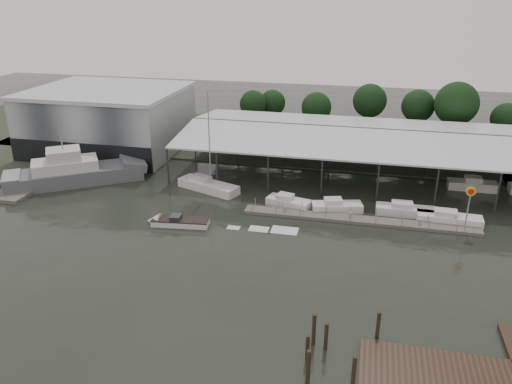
% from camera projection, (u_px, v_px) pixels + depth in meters
% --- Properties ---
extents(ground, '(200.00, 200.00, 0.00)m').
position_uv_depth(ground, '(215.00, 247.00, 54.19)').
color(ground, black).
rests_on(ground, ground).
extents(land_strip_far, '(140.00, 30.00, 0.30)m').
position_uv_depth(land_strip_far, '(283.00, 140.00, 92.00)').
color(land_strip_far, '#383D2E').
rests_on(land_strip_far, ground).
extents(land_strip_west, '(20.00, 40.00, 0.30)m').
position_uv_depth(land_strip_west, '(52.00, 144.00, 89.47)').
color(land_strip_west, '#383D2E').
rests_on(land_strip_west, ground).
extents(storage_warehouse, '(24.50, 20.50, 10.50)m').
position_uv_depth(storage_warehouse, '(109.00, 119.00, 84.96)').
color(storage_warehouse, '#A2A8AD').
rests_on(storage_warehouse, ground).
extents(covered_boat_shed, '(58.24, 24.00, 6.96)m').
position_uv_depth(covered_boat_shed, '(380.00, 134.00, 73.56)').
color(covered_boat_shed, silver).
rests_on(covered_boat_shed, ground).
extents(trawler_dock, '(3.00, 18.00, 0.50)m').
position_uv_depth(trawler_dock, '(47.00, 178.00, 72.93)').
color(trawler_dock, '#635E57').
rests_on(trawler_dock, ground).
extents(floating_dock, '(28.00, 2.00, 1.40)m').
position_uv_depth(floating_dock, '(359.00, 220.00, 60.01)').
color(floating_dock, '#635E57').
rests_on(floating_dock, ground).
extents(shell_fuel_sign, '(1.10, 0.18, 5.55)m').
position_uv_depth(shell_fuel_sign, '(469.00, 200.00, 56.10)').
color(shell_fuel_sign, gray).
rests_on(shell_fuel_sign, ground).
extents(boardwalk_platform, '(15.00, 12.00, 0.50)m').
position_uv_depth(boardwalk_platform, '(482.00, 383.00, 35.26)').
color(boardwalk_platform, '#352515').
rests_on(boardwalk_platform, ground).
extents(grey_trawler, '(18.94, 15.14, 8.84)m').
position_uv_depth(grey_trawler, '(76.00, 172.00, 71.47)').
color(grey_trawler, '#575B60').
rests_on(grey_trawler, ground).
extents(white_sailboat, '(9.41, 5.75, 14.07)m').
position_uv_depth(white_sailboat, '(208.00, 186.00, 69.12)').
color(white_sailboat, white).
rests_on(white_sailboat, ground).
extents(speedboat_underway, '(18.40, 4.05, 2.00)m').
position_uv_depth(speedboat_underway, '(175.00, 222.00, 59.08)').
color(speedboat_underway, white).
rests_on(speedboat_underway, ground).
extents(moored_cruiser_0, '(6.03, 3.58, 1.70)m').
position_uv_depth(moored_cruiser_0, '(288.00, 202.00, 63.96)').
color(moored_cruiser_0, white).
rests_on(moored_cruiser_0, ground).
extents(moored_cruiser_1, '(6.61, 3.69, 1.70)m').
position_uv_depth(moored_cruiser_1, '(336.00, 206.00, 62.67)').
color(moored_cruiser_1, white).
rests_on(moored_cruiser_1, ground).
extents(moored_cruiser_2, '(7.26, 2.21, 1.70)m').
position_uv_depth(moored_cruiser_2, '(405.00, 210.00, 61.63)').
color(moored_cruiser_2, white).
rests_on(moored_cruiser_2, ground).
extents(moored_cruiser_3, '(7.54, 2.52, 1.70)m').
position_uv_depth(moored_cruiser_3, '(449.00, 218.00, 59.42)').
color(moored_cruiser_3, white).
rests_on(moored_cruiser_3, ground).
extents(mooring_pilings, '(5.46, 6.82, 3.76)m').
position_uv_depth(mooring_pilings, '(331.00, 351.00, 37.18)').
color(mooring_pilings, '#38281C').
rests_on(mooring_pilings, ground).
extents(horizon_tree_line, '(69.94, 11.67, 11.25)m').
position_uv_depth(horizon_tree_line, '(429.00, 108.00, 89.49)').
color(horizon_tree_line, black).
rests_on(horizon_tree_line, ground).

